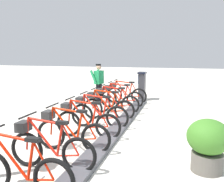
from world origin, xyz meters
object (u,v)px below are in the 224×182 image
(bike_docked_6, at_px, (70,132))
(worker_near_rack, at_px, (99,82))
(planter_bush, at_px, (208,143))
(bike_docked_8, at_px, (17,169))
(bike_docked_2, at_px, (114,101))
(bike_docked_1, at_px, (120,97))
(bike_docked_3, at_px, (106,107))
(bike_docked_7, at_px, (48,147))
(payment_kiosk, at_px, (142,86))
(bike_docked_5, at_px, (85,121))
(bike_docked_4, at_px, (97,113))
(bike_docked_0, at_px, (125,93))

(bike_docked_6, distance_m, worker_near_rack, 5.41)
(bike_docked_6, relative_size, planter_bush, 1.77)
(bike_docked_8, bearing_deg, bike_docked_2, -90.00)
(bike_docked_1, bearing_deg, bike_docked_8, 90.00)
(bike_docked_8, height_order, planter_bush, bike_docked_8)
(worker_near_rack, bearing_deg, bike_docked_3, 113.56)
(bike_docked_1, xyz_separation_m, bike_docked_7, (0.00, 5.40, 0.00))
(payment_kiosk, height_order, bike_docked_3, payment_kiosk)
(bike_docked_7, distance_m, bike_docked_8, 0.90)
(bike_docked_3, height_order, bike_docked_8, same)
(bike_docked_7, bearing_deg, bike_docked_8, 90.00)
(bike_docked_1, bearing_deg, bike_docked_2, 90.00)
(bike_docked_5, xyz_separation_m, worker_near_rack, (1.12, -4.37, 0.48))
(planter_bush, bearing_deg, bike_docked_7, 14.28)
(bike_docked_4, distance_m, bike_docked_7, 2.70)
(payment_kiosk, bearing_deg, bike_docked_6, 84.86)
(bike_docked_5, xyz_separation_m, planter_bush, (-2.80, 1.09, 0.11))
(bike_docked_1, height_order, bike_docked_4, same)
(bike_docked_1, distance_m, bike_docked_6, 4.50)
(bike_docked_4, distance_m, worker_near_rack, 3.67)
(bike_docked_1, bearing_deg, planter_bush, 120.80)
(bike_docked_2, height_order, bike_docked_8, same)
(payment_kiosk, relative_size, worker_near_rack, 0.77)
(bike_docked_7, distance_m, worker_near_rack, 6.29)
(bike_docked_7, bearing_deg, bike_docked_4, -90.00)
(bike_docked_6, relative_size, bike_docked_7, 1.00)
(bike_docked_1, relative_size, bike_docked_4, 1.00)
(bike_docked_5, bearing_deg, bike_docked_6, 90.00)
(payment_kiosk, xyz_separation_m, bike_docked_4, (0.57, 4.56, -0.24))
(bike_docked_7, relative_size, bike_docked_8, 1.00)
(bike_docked_4, height_order, planter_bush, bike_docked_4)
(bike_docked_1, relative_size, bike_docked_7, 1.00)
(bike_docked_0, xyz_separation_m, bike_docked_1, (0.00, 0.90, 0.00))
(bike_docked_1, height_order, bike_docked_8, same)
(bike_docked_2, relative_size, bike_docked_5, 1.00)
(bike_docked_1, relative_size, worker_near_rack, 1.04)
(worker_near_rack, bearing_deg, bike_docked_7, 100.28)
(bike_docked_5, relative_size, bike_docked_8, 1.00)
(bike_docked_4, bearing_deg, bike_docked_2, -90.00)
(bike_docked_1, height_order, bike_docked_3, same)
(bike_docked_5, bearing_deg, worker_near_rack, -75.63)
(bike_docked_4, bearing_deg, bike_docked_6, 90.00)
(payment_kiosk, relative_size, bike_docked_5, 0.74)
(bike_docked_3, height_order, planter_bush, bike_docked_3)
(bike_docked_1, xyz_separation_m, planter_bush, (-2.80, 4.69, 0.11))
(bike_docked_1, bearing_deg, bike_docked_6, 90.00)
(planter_bush, bearing_deg, bike_docked_1, -59.20)
(bike_docked_1, xyz_separation_m, bike_docked_3, (0.00, 1.80, 0.00))
(bike_docked_5, distance_m, planter_bush, 3.00)
(payment_kiosk, xyz_separation_m, bike_docked_8, (0.57, 8.16, -0.24))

